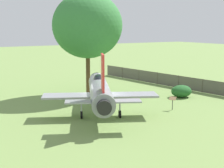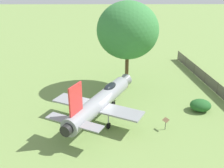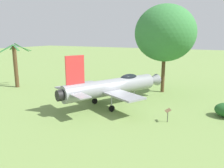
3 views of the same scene
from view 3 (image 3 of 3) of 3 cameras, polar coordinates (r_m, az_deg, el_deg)
The scene contains 5 objects.
ground_plane at distance 23.20m, azimuth -0.21°, elevation -5.47°, with size 200.00×200.00×0.00m, color #75934C.
display_jet at distance 22.87m, azimuth 0.51°, elevation -0.56°, with size 11.78×9.08×5.33m.
shade_tree at distance 28.53m, azimuth 13.26°, elevation 12.38°, with size 7.01×7.34×10.70m.
palm_tree at distance 33.46m, azimuth -23.20°, elevation 4.41°, with size 4.69×3.36×6.00m.
info_plaque at distance 19.24m, azimuth 13.95°, elevation -6.96°, with size 0.72×0.65×1.14m.
Camera 3 is at (19.57, 10.24, 7.08)m, focal length 36.15 mm.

